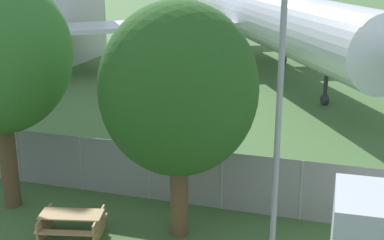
% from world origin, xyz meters
% --- Properties ---
extents(perimeter_fence, '(56.07, 0.07, 2.00)m').
position_xyz_m(perimeter_fence, '(-0.00, 10.88, 1.00)').
color(perimeter_fence, gray).
rests_on(perimeter_fence, ground).
extents(airplane, '(29.75, 36.36, 11.36)m').
position_xyz_m(airplane, '(-2.81, 34.13, 3.70)').
color(airplane, silver).
rests_on(airplane, ground).
extents(picnic_bench_open_grass, '(2.10, 1.78, 0.76)m').
position_xyz_m(picnic_bench_open_grass, '(-3.78, 7.80, 0.48)').
color(picnic_bench_open_grass, tan).
rests_on(picnic_bench_open_grass, ground).
extents(tree_left_of_cabin, '(4.45, 4.45, 6.94)m').
position_xyz_m(tree_left_of_cabin, '(-0.79, 8.90, 4.47)').
color(tree_left_of_cabin, brown).
rests_on(tree_left_of_cabin, ground).
extents(light_mast, '(0.44, 0.44, 9.04)m').
position_xyz_m(light_mast, '(2.06, 8.49, 5.42)').
color(light_mast, '#99999E').
rests_on(light_mast, ground).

